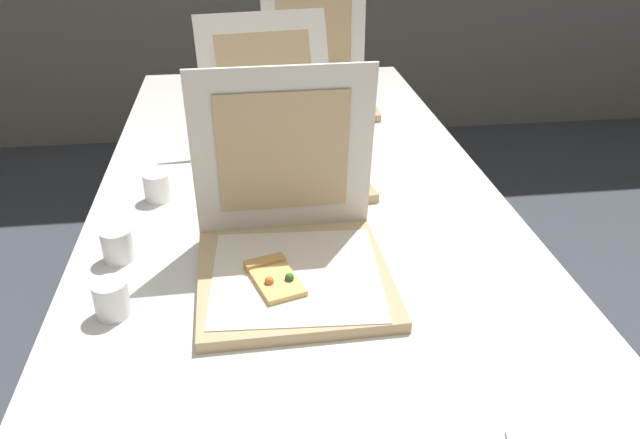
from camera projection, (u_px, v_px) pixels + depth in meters
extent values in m
cube|color=silver|center=(302.00, 213.00, 1.40)|extent=(0.94, 2.22, 0.03)
cylinder|color=#38383D|center=(176.00, 177.00, 2.43)|extent=(0.04, 0.04, 0.72)
cylinder|color=#38383D|center=(375.00, 166.00, 2.52)|extent=(0.04, 0.04, 0.72)
cube|color=tan|center=(294.00, 277.00, 1.13)|extent=(0.35, 0.35, 0.02)
cube|color=silver|center=(296.00, 275.00, 1.12)|extent=(0.32, 0.32, 0.00)
cube|color=silver|center=(283.00, 153.00, 1.17)|extent=(0.35, 0.06, 0.34)
cube|color=tan|center=(283.00, 153.00, 1.17)|extent=(0.25, 0.04, 0.25)
cube|color=#E0B266|center=(276.00, 281.00, 1.09)|extent=(0.10, 0.13, 0.01)
cube|color=tan|center=(265.00, 263.00, 1.13)|extent=(0.08, 0.05, 0.02)
sphere|color=orange|center=(269.00, 281.00, 1.07)|extent=(0.02, 0.02, 0.02)
sphere|color=#2D6628|center=(289.00, 278.00, 1.08)|extent=(0.02, 0.02, 0.02)
cube|color=tan|center=(288.00, 176.00, 1.51)|extent=(0.39, 0.39, 0.02)
cube|color=silver|center=(285.00, 172.00, 1.50)|extent=(0.36, 0.36, 0.00)
cube|color=silver|center=(266.00, 80.00, 1.62)|extent=(0.36, 0.18, 0.33)
cube|color=tan|center=(266.00, 81.00, 1.62)|extent=(0.26, 0.12, 0.23)
cube|color=#E5B74C|center=(297.00, 171.00, 1.49)|extent=(0.10, 0.12, 0.01)
cube|color=tan|center=(289.00, 162.00, 1.53)|extent=(0.08, 0.05, 0.02)
sphere|color=orange|center=(310.00, 171.00, 1.47)|extent=(0.02, 0.02, 0.02)
sphere|color=orange|center=(299.00, 173.00, 1.46)|extent=(0.02, 0.02, 0.02)
cube|color=tan|center=(319.00, 102.00, 1.99)|extent=(0.36, 0.36, 0.02)
cube|color=silver|center=(321.00, 99.00, 1.98)|extent=(0.31, 0.31, 0.00)
cube|color=silver|center=(314.00, 32.00, 2.06)|extent=(0.35, 0.03, 0.35)
cube|color=tan|center=(314.00, 32.00, 2.06)|extent=(0.25, 0.02, 0.25)
cylinder|color=white|center=(324.00, 86.00, 2.00)|extent=(0.03, 0.03, 0.00)
cylinder|color=white|center=(327.00, 91.00, 2.01)|extent=(0.01, 0.00, 0.03)
cylinder|color=white|center=(322.00, 90.00, 2.02)|extent=(0.01, 0.00, 0.03)
cylinder|color=white|center=(323.00, 91.00, 2.00)|extent=(0.01, 0.00, 0.03)
cylinder|color=white|center=(211.00, 135.00, 1.68)|extent=(0.06, 0.06, 0.06)
cylinder|color=white|center=(111.00, 299.00, 1.04)|extent=(0.06, 0.06, 0.06)
cylinder|color=white|center=(117.00, 245.00, 1.19)|extent=(0.06, 0.06, 0.06)
cylinder|color=white|center=(157.00, 187.00, 1.41)|extent=(0.06, 0.06, 0.06)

